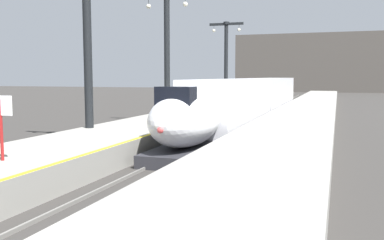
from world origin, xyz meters
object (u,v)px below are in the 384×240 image
(highspeed_train_main, at_px, (251,100))
(station_column_far, at_px, (167,41))
(departure_info_board, at_px, (1,115))
(station_column_distant, at_px, (226,53))
(station_column_mid, at_px, (87,13))

(highspeed_train_main, distance_m, station_column_far, 8.09)
(departure_info_board, bearing_deg, highspeed_train_main, 80.74)
(highspeed_train_main, xyz_separation_m, station_column_distant, (-5.90, 15.09, 4.55))
(station_column_distant, relative_size, departure_info_board, 4.25)
(station_column_far, height_order, departure_info_board, station_column_far)
(highspeed_train_main, relative_size, station_column_mid, 3.74)
(station_column_far, height_order, station_column_distant, station_column_far)
(highspeed_train_main, xyz_separation_m, station_column_mid, (-5.90, -14.13, 5.14))
(highspeed_train_main, bearing_deg, station_column_mid, -112.67)
(departure_info_board, bearing_deg, station_column_distant, 93.31)
(station_column_far, bearing_deg, departure_info_board, -83.63)
(station_column_mid, bearing_deg, station_column_distant, 90.00)
(station_column_mid, bearing_deg, highspeed_train_main, 67.33)
(station_column_distant, height_order, departure_info_board, station_column_distant)
(station_column_far, distance_m, station_column_distant, 18.23)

